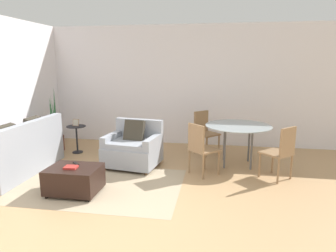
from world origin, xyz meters
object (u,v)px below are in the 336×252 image
(side_table, at_px, (77,134))
(book_stack, at_px, (71,167))
(ottoman, at_px, (74,179))
(tv_remote_primary, at_px, (76,163))
(dining_table, at_px, (238,129))
(potted_plant, at_px, (55,136))
(armchair, at_px, (133,148))
(dining_chair_near_left, at_px, (200,146))
(dining_chair_far_left, at_px, (204,129))
(dining_chair_near_right, at_px, (281,149))
(picture_frame, at_px, (76,123))
(couch, at_px, (17,155))

(side_table, bearing_deg, book_stack, -65.92)
(ottoman, xyz_separation_m, tv_remote_primary, (-0.04, 0.16, 0.19))
(book_stack, bearing_deg, dining_table, 35.38)
(potted_plant, bearing_deg, dining_table, -4.70)
(ottoman, bearing_deg, armchair, 67.98)
(side_table, distance_m, dining_chair_near_left, 2.84)
(dining_chair_far_left, bearing_deg, dining_chair_near_right, -45.00)
(tv_remote_primary, distance_m, picture_frame, 2.00)
(tv_remote_primary, relative_size, side_table, 0.24)
(armchair, distance_m, side_table, 1.57)
(side_table, height_order, dining_table, dining_table)
(armchair, height_order, picture_frame, armchair)
(dining_chair_near_right, bearing_deg, picture_frame, 167.37)
(couch, height_order, dining_table, couch)
(armchair, xyz_separation_m, dining_chair_near_left, (1.26, -0.26, 0.17))
(dining_table, height_order, dining_chair_near_left, dining_chair_near_left)
(book_stack, relative_size, tv_remote_primary, 1.35)
(tv_remote_primary, bearing_deg, picture_frame, 115.93)
(dining_table, bearing_deg, couch, -164.59)
(dining_table, distance_m, dining_chair_far_left, 0.94)
(potted_plant, height_order, dining_table, potted_plant)
(potted_plant, bearing_deg, tv_remote_primary, -52.82)
(armchair, relative_size, dining_chair_near_left, 1.16)
(side_table, xyz_separation_m, picture_frame, (0.00, 0.00, 0.25))
(couch, bearing_deg, picture_frame, 69.79)
(couch, relative_size, side_table, 3.13)
(side_table, bearing_deg, tv_remote_primary, -64.06)
(dining_chair_near_left, bearing_deg, tv_remote_primary, -154.02)
(armchair, distance_m, dining_chair_far_left, 1.64)
(armchair, relative_size, ottoman, 1.40)
(side_table, relative_size, dining_chair_far_left, 0.65)
(tv_remote_primary, xyz_separation_m, dining_table, (2.48, 1.54, 0.28))
(book_stack, bearing_deg, dining_chair_far_left, 53.10)
(couch, relative_size, picture_frame, 12.19)
(picture_frame, xyz_separation_m, dining_chair_far_left, (2.69, 0.41, -0.14))
(picture_frame, distance_m, dining_table, 3.35)
(dining_chair_near_left, distance_m, dining_chair_far_left, 1.31)
(book_stack, bearing_deg, tv_remote_primary, 95.58)
(couch, relative_size, ottoman, 2.46)
(potted_plant, height_order, dining_chair_near_left, potted_plant)
(dining_chair_near_left, bearing_deg, potted_plant, 163.23)
(couch, relative_size, potted_plant, 1.31)
(book_stack, height_order, dining_chair_far_left, dining_chair_far_left)
(picture_frame, height_order, dining_chair_near_right, dining_chair_near_right)
(dining_chair_near_right, bearing_deg, tv_remote_primary, -164.17)
(potted_plant, bearing_deg, couch, -87.15)
(dining_chair_near_left, height_order, dining_chair_far_left, same)
(armchair, height_order, book_stack, armchair)
(couch, height_order, picture_frame, couch)
(couch, distance_m, book_stack, 1.53)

